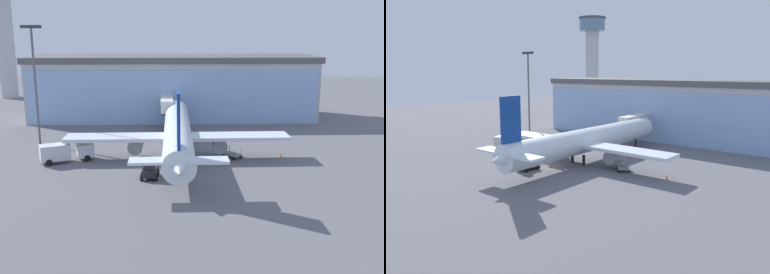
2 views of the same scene
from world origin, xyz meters
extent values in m
plane|color=slate|center=(0.00, 0.00, 0.00)|extent=(240.00, 240.00, 0.00)
cube|color=#B9B9B9|center=(0.00, 37.90, 5.85)|extent=(57.70, 16.79, 11.71)
cube|color=#95B6E4|center=(0.15, 29.90, 5.27)|extent=(56.26, 1.37, 10.54)
cube|color=#575757|center=(0.00, 37.90, 12.31)|extent=(58.85, 17.13, 1.20)
cube|color=silver|center=(-1.07, 27.45, 4.75)|extent=(3.05, 13.59, 2.40)
cube|color=#3F3F47|center=(-1.07, 27.45, 3.70)|extent=(3.09, 13.59, 0.30)
cylinder|color=#4C4C51|center=(-1.39, 32.49, 1.78)|extent=(0.70, 0.70, 3.55)
cylinder|color=#BDBDBD|center=(-45.67, 66.43, 14.35)|extent=(4.69, 4.69, 28.70)
cylinder|color=#59595E|center=(-21.14, 14.80, 9.16)|extent=(0.36, 0.36, 18.32)
cube|color=#333338|center=(-21.14, 14.80, 18.57)|extent=(3.20, 0.40, 0.50)
cylinder|color=white|center=(1.35, 8.00, 3.57)|extent=(5.00, 36.20, 3.94)
cone|color=white|center=(0.82, 26.04, 3.57)|extent=(4.03, 3.11, 3.94)
cone|color=white|center=(1.88, -10.04, 3.57)|extent=(3.66, 4.10, 3.55)
cube|color=white|center=(1.40, 6.20, 3.18)|extent=(32.01, 5.13, 0.50)
cube|color=white|center=(1.85, -9.04, 4.16)|extent=(11.07, 2.72, 0.30)
cube|color=navy|center=(1.84, -8.54, 8.61)|extent=(0.45, 3.21, 6.13)
cylinder|color=gray|center=(-4.67, 6.52, 1.83)|extent=(2.19, 3.26, 2.10)
cylinder|color=gray|center=(7.45, 6.88, 1.83)|extent=(2.19, 3.26, 2.10)
cylinder|color=black|center=(0.25, 5.16, 0.80)|extent=(0.50, 0.50, 1.60)
cylinder|color=black|center=(2.62, 5.23, 0.80)|extent=(0.50, 0.50, 1.60)
cylinder|color=black|center=(0.91, 23.04, 0.80)|extent=(0.40, 0.40, 1.60)
cube|color=silver|center=(-11.78, 5.79, 1.40)|extent=(2.91, 2.91, 1.90)
cube|color=silver|center=(-15.61, 4.07, 1.55)|extent=(4.55, 3.65, 2.20)
cylinder|color=black|center=(-12.24, 6.80, 0.45)|extent=(0.94, 0.64, 0.90)
cylinder|color=black|center=(-11.33, 4.79, 0.45)|extent=(0.94, 0.64, 0.90)
cylinder|color=black|center=(-16.98, 4.66, 0.45)|extent=(0.94, 0.64, 0.90)
cylinder|color=black|center=(-16.07, 2.65, 0.45)|extent=(0.94, 0.64, 0.90)
cube|color=gray|center=(9.27, 6.46, 0.52)|extent=(3.05, 3.16, 0.16)
cylinder|color=black|center=(7.99, 6.83, 0.22)|extent=(0.38, 0.41, 0.44)
cylinder|color=gray|center=(7.99, 6.83, 1.05)|extent=(0.08, 0.08, 0.90)
cylinder|color=black|center=(9.07, 7.78, 0.22)|extent=(0.38, 0.41, 0.44)
cylinder|color=gray|center=(9.07, 7.78, 1.05)|extent=(0.08, 0.08, 0.90)
cylinder|color=black|center=(9.47, 5.15, 0.22)|extent=(0.38, 0.41, 0.44)
cylinder|color=gray|center=(9.47, 5.15, 1.05)|extent=(0.08, 0.08, 0.90)
cylinder|color=black|center=(10.55, 6.10, 0.22)|extent=(0.38, 0.41, 0.44)
cylinder|color=gray|center=(10.55, 6.10, 1.05)|extent=(0.08, 0.08, 0.90)
cube|color=black|center=(-1.91, -2.52, 0.85)|extent=(1.89, 3.25, 0.90)
cube|color=#26262B|center=(-1.93, -3.16, 1.80)|extent=(1.43, 1.04, 1.00)
cylinder|color=black|center=(-2.78, -1.38, 0.40)|extent=(0.37, 0.81, 0.80)
cylinder|color=black|center=(-0.98, -1.43, 0.40)|extent=(0.37, 0.81, 0.80)
cylinder|color=black|center=(-2.84, -3.62, 0.40)|extent=(0.37, 0.81, 0.80)
cylinder|color=black|center=(-1.04, -3.67, 0.40)|extent=(0.37, 0.81, 0.80)
cone|color=orange|center=(-0.48, 0.66, 0.28)|extent=(0.36, 0.36, 0.55)
cone|color=orange|center=(16.42, 6.77, 0.28)|extent=(0.36, 0.36, 0.55)
camera|label=1|loc=(2.71, -56.23, 18.18)|focal=42.00mm
camera|label=2|loc=(40.20, -38.99, 14.86)|focal=35.00mm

